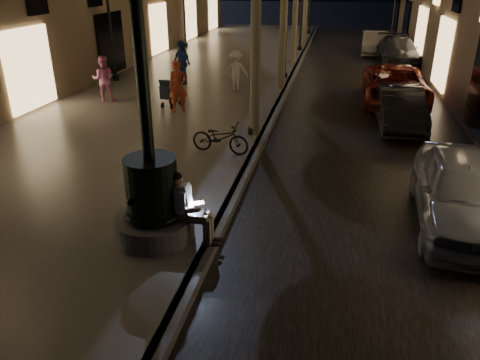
% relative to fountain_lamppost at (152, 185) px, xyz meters
% --- Properties ---
extents(ground, '(120.00, 120.00, 0.00)m').
position_rel_fountain_lamppost_xyz_m(ground, '(1.00, 13.00, -1.21)').
color(ground, black).
rests_on(ground, ground).
extents(cobble_lane, '(6.00, 45.00, 0.02)m').
position_rel_fountain_lamppost_xyz_m(cobble_lane, '(4.00, 13.00, -1.20)').
color(cobble_lane, black).
rests_on(cobble_lane, ground).
extents(promenade, '(8.00, 45.00, 0.20)m').
position_rel_fountain_lamppost_xyz_m(promenade, '(-3.00, 13.00, -1.11)').
color(promenade, slate).
rests_on(promenade, ground).
extents(curb_strip, '(0.25, 45.00, 0.20)m').
position_rel_fountain_lamppost_xyz_m(curb_strip, '(1.00, 13.00, -1.11)').
color(curb_strip, '#59595B').
rests_on(curb_strip, ground).
extents(fountain_lamppost, '(1.40, 1.40, 5.21)m').
position_rel_fountain_lamppost_xyz_m(fountain_lamppost, '(0.00, 0.00, 0.00)').
color(fountain_lamppost, '#59595B').
rests_on(fountain_lamppost, promenade).
extents(seated_man_laptop, '(0.92, 0.31, 1.29)m').
position_rel_fountain_lamppost_xyz_m(seated_man_laptop, '(0.61, -0.00, -0.32)').
color(seated_man_laptop, gray).
rests_on(seated_man_laptop, promenade).
extents(lamp_curb_a, '(0.36, 0.36, 4.81)m').
position_rel_fountain_lamppost_xyz_m(lamp_curb_a, '(0.70, 6.00, 2.02)').
color(lamp_curb_a, black).
rests_on(lamp_curb_a, promenade).
extents(lamp_curb_b, '(0.36, 0.36, 4.81)m').
position_rel_fountain_lamppost_xyz_m(lamp_curb_b, '(0.70, 14.00, 2.02)').
color(lamp_curb_b, black).
rests_on(lamp_curb_b, promenade).
extents(lamp_left_b, '(0.36, 0.36, 4.81)m').
position_rel_fountain_lamppost_xyz_m(lamp_left_b, '(-6.40, 12.00, 2.02)').
color(lamp_left_b, black).
rests_on(lamp_left_b, promenade).
extents(stroller, '(0.56, 1.10, 1.10)m').
position_rel_fountain_lamppost_xyz_m(stroller, '(-2.62, 8.39, -0.46)').
color(stroller, black).
rests_on(stroller, promenade).
extents(car_front, '(1.91, 4.22, 1.41)m').
position_rel_fountain_lamppost_xyz_m(car_front, '(5.50, 1.94, -0.51)').
color(car_front, '#9E9FA5').
rests_on(car_front, ground).
extents(car_second, '(1.37, 3.78, 1.24)m').
position_rel_fountain_lamppost_xyz_m(car_second, '(5.00, 8.23, -0.59)').
color(car_second, black).
rests_on(car_second, ground).
extents(car_third, '(2.26, 4.84, 1.34)m').
position_rel_fountain_lamppost_xyz_m(car_third, '(5.13, 11.21, -0.54)').
color(car_third, maroon).
rests_on(car_third, ground).
extents(car_rear, '(2.11, 4.87, 1.40)m').
position_rel_fountain_lamppost_xyz_m(car_rear, '(6.01, 19.43, -0.51)').
color(car_rear, '#2C2D31').
rests_on(car_rear, ground).
extents(car_fifth, '(1.53, 4.00, 1.30)m').
position_rel_fountain_lamppost_xyz_m(car_fifth, '(5.00, 22.50, -0.56)').
color(car_fifth, '#9C9C97').
rests_on(car_fifth, ground).
extents(pedestrian_red, '(0.74, 0.64, 1.70)m').
position_rel_fountain_lamppost_xyz_m(pedestrian_red, '(-2.13, 7.80, -0.16)').
color(pedestrian_red, '#AA3B22').
rests_on(pedestrian_red, promenade).
extents(pedestrian_pink, '(0.95, 0.85, 1.62)m').
position_rel_fountain_lamppost_xyz_m(pedestrian_pink, '(-5.22, 8.64, -0.20)').
color(pedestrian_pink, pink).
rests_on(pedestrian_pink, promenade).
extents(pedestrian_white, '(1.13, 0.84, 1.55)m').
position_rel_fountain_lamppost_xyz_m(pedestrian_white, '(-0.93, 11.26, -0.24)').
color(pedestrian_white, white).
rests_on(pedestrian_white, promenade).
extents(pedestrian_blue, '(1.09, 0.97, 1.77)m').
position_rel_fountain_lamppost_xyz_m(pedestrian_blue, '(-3.33, 11.91, -0.12)').
color(pedestrian_blue, navy).
rests_on(pedestrian_blue, promenade).
extents(bicycle, '(1.61, 0.74, 0.81)m').
position_rel_fountain_lamppost_xyz_m(bicycle, '(0.14, 4.34, -0.60)').
color(bicycle, black).
rests_on(bicycle, promenade).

